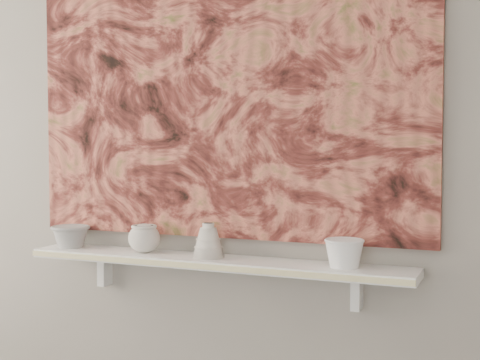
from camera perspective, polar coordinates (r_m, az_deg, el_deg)
The scene contains 11 objects.
wall_back at distance 2.38m, azimuth -1.37°, elevation 3.73°, with size 3.60×3.60×0.00m, color gray.
shelf at distance 2.33m, azimuth -2.32°, elevation -7.00°, with size 1.40×0.18×0.03m, color white.
shelf_stripe at distance 2.25m, azimuth -3.34°, elevation -7.38°, with size 1.40×0.01×0.02m, color beige.
bracket_left at distance 2.64m, azimuth -11.46°, elevation -7.51°, with size 0.03×0.06×0.12m, color white.
bracket_right at distance 2.25m, azimuth 9.94°, elevation -9.37°, with size 0.03×0.06×0.12m, color white.
painting at distance 2.38m, azimuth -1.52°, elevation 8.32°, with size 1.50×0.03×1.10m, color maroon.
house_motif at distance 2.21m, azimuth 9.05°, elevation 0.68°, with size 0.09×0.00×0.08m, color black.
bowl_grey at distance 2.63m, azimuth -14.27°, elevation -4.66°, with size 0.15×0.15×0.09m, color gray, non-canonical shape.
cup_cream at distance 2.45m, azimuth -8.18°, elevation -4.94°, with size 0.11×0.11×0.10m, color beige, non-canonical shape.
bell_vessel at distance 2.33m, azimuth -2.72°, elevation -5.15°, with size 0.11×0.11×0.12m, color silver, non-canonical shape.
bowl_white at distance 2.17m, azimuth 8.89°, elevation -6.17°, with size 0.13×0.13×0.09m, color white, non-canonical shape.
Camera 1 is at (0.98, -0.57, 1.33)m, focal length 50.00 mm.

